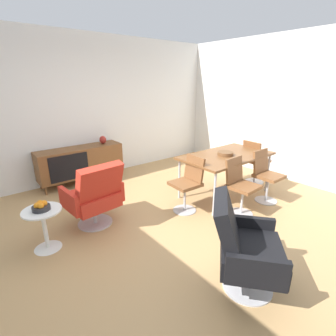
% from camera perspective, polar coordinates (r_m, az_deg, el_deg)
% --- Properties ---
extents(ground_plane, '(8.32, 8.32, 0.00)m').
position_cam_1_polar(ground_plane, '(3.64, -1.50, -13.16)').
color(ground_plane, tan).
extents(wall_back, '(6.80, 0.12, 2.80)m').
position_cam_1_polar(wall_back, '(5.41, -19.10, 12.31)').
color(wall_back, silver).
rests_on(wall_back, ground_plane).
extents(wall_right, '(0.12, 5.60, 2.80)m').
position_cam_1_polar(wall_right, '(5.65, 25.63, 11.76)').
color(wall_right, silver).
rests_on(wall_right, ground_plane).
extents(sideboard, '(1.60, 0.45, 0.72)m').
position_cam_1_polar(sideboard, '(5.25, -18.91, 1.39)').
color(sideboard, brown).
rests_on(sideboard, ground_plane).
extents(vase_cobalt, '(0.13, 0.13, 0.16)m').
position_cam_1_polar(vase_cobalt, '(5.34, -14.37, 6.12)').
color(vase_cobalt, maroon).
rests_on(vase_cobalt, sideboard).
extents(dining_table, '(1.60, 0.90, 0.74)m').
position_cam_1_polar(dining_table, '(4.46, 12.93, 2.40)').
color(dining_table, brown).
rests_on(dining_table, ground_plane).
extents(wooden_bowl_on_table, '(0.26, 0.26, 0.06)m').
position_cam_1_polar(wooden_bowl_on_table, '(4.40, 12.71, 3.16)').
color(wooden_bowl_on_table, brown).
rests_on(wooden_bowl_on_table, dining_table).
extents(dining_chair_near_window, '(0.44, 0.42, 0.86)m').
position_cam_1_polar(dining_chair_near_window, '(3.91, 4.54, -3.10)').
color(dining_chair_near_window, brown).
rests_on(dining_chair_near_window, ground_plane).
extents(dining_chair_front_right, '(0.40, 0.43, 0.86)m').
position_cam_1_polar(dining_chair_front_right, '(4.52, 21.03, -1.25)').
color(dining_chair_front_right, brown).
rests_on(dining_chair_front_right, ground_plane).
extents(dining_chair_far_end, '(0.44, 0.42, 0.86)m').
position_cam_1_polar(dining_chair_far_end, '(5.23, 18.81, 1.69)').
color(dining_chair_far_end, brown).
rests_on(dining_chair_far_end, ground_plane).
extents(dining_chair_front_left, '(0.42, 0.44, 0.86)m').
position_cam_1_polar(dining_chair_front_left, '(3.96, 15.80, -3.52)').
color(dining_chair_front_left, brown).
rests_on(dining_chair_front_left, ground_plane).
extents(lounge_chair_red, '(0.76, 0.71, 0.95)m').
position_cam_1_polar(lounge_chair_red, '(3.61, -16.06, -5.79)').
color(lounge_chair_red, red).
rests_on(lounge_chair_red, ground_plane).
extents(armchair_black_shell, '(0.91, 0.90, 0.95)m').
position_cam_1_polar(armchair_black_shell, '(2.59, 16.72, -16.44)').
color(armchair_black_shell, black).
rests_on(armchair_black_shell, ground_plane).
extents(side_table_round, '(0.44, 0.44, 0.52)m').
position_cam_1_polar(side_table_round, '(3.41, -25.94, -11.36)').
color(side_table_round, white).
rests_on(side_table_round, ground_plane).
extents(fruit_bowl, '(0.20, 0.20, 0.11)m').
position_cam_1_polar(fruit_bowl, '(3.30, -26.55, -7.71)').
color(fruit_bowl, '#262628').
rests_on(fruit_bowl, side_table_round).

